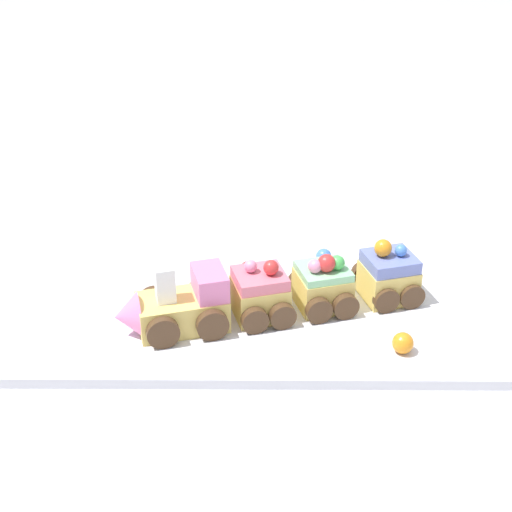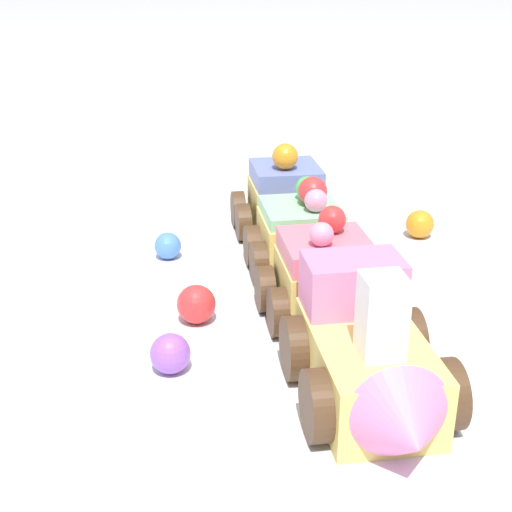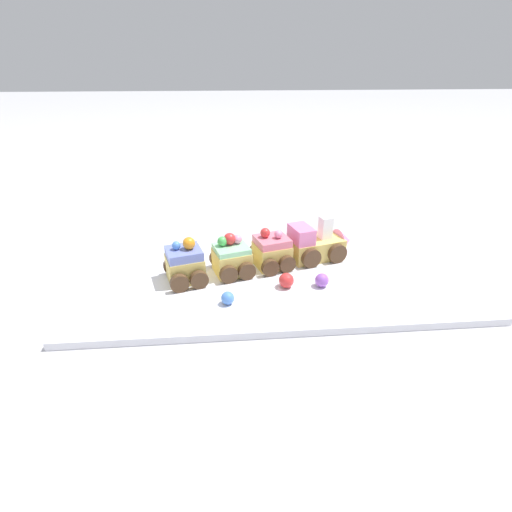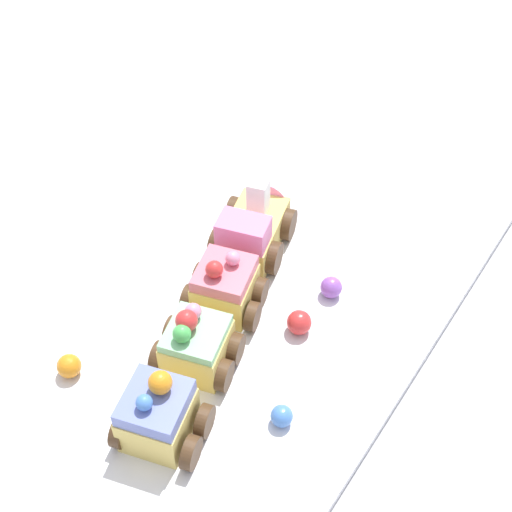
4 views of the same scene
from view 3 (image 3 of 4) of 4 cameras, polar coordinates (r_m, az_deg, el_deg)
name	(u,v)px [view 3 (image 3 of 4)]	position (r m, az deg, el deg)	size (l,w,h in m)	color
ground_plane	(274,281)	(0.71, 2.62, -3.62)	(10.00, 10.00, 0.00)	#B2B2B7
display_board	(274,278)	(0.70, 2.63, -3.20)	(0.66, 0.32, 0.01)	white
cake_train_locomotive	(319,244)	(0.77, 9.04, 1.66)	(0.13, 0.10, 0.08)	#EACC66
cake_car_strawberry	(271,252)	(0.72, 2.20, 0.55)	(0.08, 0.09, 0.07)	#EACC66
cake_car_mint	(232,259)	(0.70, -3.52, -0.40)	(0.08, 0.09, 0.07)	#EACC66
cake_car_blueberry	(185,266)	(0.68, -10.14, -1.41)	(0.08, 0.09, 0.08)	#EACC66
gumball_red	(286,280)	(0.66, 4.35, -3.50)	(0.03, 0.03, 0.03)	red
gumball_blue	(228,298)	(0.62, -4.07, -6.01)	(0.02, 0.02, 0.02)	#4C84E0
gumball_purple	(322,280)	(0.67, 9.39, -3.43)	(0.02, 0.02, 0.02)	#9956C6
gumball_orange	(190,246)	(0.79, -9.41, 1.42)	(0.02, 0.02, 0.02)	orange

